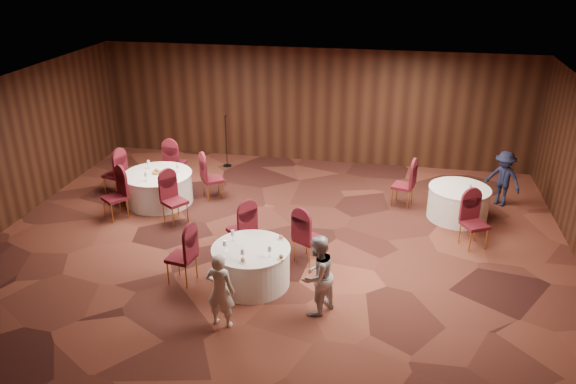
% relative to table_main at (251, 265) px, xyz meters
% --- Properties ---
extents(ground, '(12.00, 12.00, 0.00)m').
position_rel_table_main_xyz_m(ground, '(0.15, 1.57, -0.38)').
color(ground, black).
rests_on(ground, ground).
extents(room_shell, '(12.00, 12.00, 12.00)m').
position_rel_table_main_xyz_m(room_shell, '(0.15, 1.57, 1.59)').
color(room_shell, silver).
rests_on(room_shell, ground).
extents(table_main, '(1.43, 1.43, 0.74)m').
position_rel_table_main_xyz_m(table_main, '(0.00, 0.00, 0.00)').
color(table_main, white).
rests_on(table_main, ground).
extents(table_left, '(1.63, 1.63, 0.74)m').
position_rel_table_main_xyz_m(table_left, '(-3.07, 3.03, 0.00)').
color(table_left, white).
rests_on(table_left, ground).
extents(table_right, '(1.37, 1.37, 0.74)m').
position_rel_table_main_xyz_m(table_right, '(3.95, 3.50, -0.00)').
color(table_right, white).
rests_on(table_right, ground).
extents(chairs_main, '(2.83, 1.92, 1.00)m').
position_rel_table_main_xyz_m(chairs_main, '(-0.29, 0.65, 0.12)').
color(chairs_main, '#460E19').
rests_on(chairs_main, ground).
extents(chairs_left, '(3.16, 3.00, 1.00)m').
position_rel_table_main_xyz_m(chairs_left, '(-3.07, 3.08, 0.12)').
color(chairs_left, '#460E19').
rests_on(chairs_left, ground).
extents(chairs_right, '(2.12, 2.44, 1.00)m').
position_rel_table_main_xyz_m(chairs_right, '(3.43, 3.09, 0.12)').
color(chairs_right, '#460E19').
rests_on(chairs_right, ground).
extents(tabletop_main, '(1.15, 1.07, 0.22)m').
position_rel_table_main_xyz_m(tabletop_main, '(0.12, -0.14, 0.46)').
color(tabletop_main, silver).
rests_on(tabletop_main, table_main).
extents(tabletop_left, '(0.86, 0.80, 0.22)m').
position_rel_table_main_xyz_m(tabletop_left, '(-3.06, 3.03, 0.45)').
color(tabletop_left, silver).
rests_on(tabletop_left, table_left).
extents(tabletop_right, '(0.08, 0.08, 0.22)m').
position_rel_table_main_xyz_m(tabletop_right, '(4.12, 3.21, 0.52)').
color(tabletop_right, silver).
rests_on(tabletop_right, table_right).
extents(mic_stand, '(0.24, 0.24, 1.46)m').
position_rel_table_main_xyz_m(mic_stand, '(-2.14, 5.65, 0.04)').
color(mic_stand, black).
rests_on(mic_stand, ground).
extents(woman_a, '(0.52, 0.37, 1.33)m').
position_rel_table_main_xyz_m(woman_a, '(-0.18, -1.29, 0.29)').
color(woman_a, silver).
rests_on(woman_a, ground).
extents(woman_b, '(0.83, 0.88, 1.44)m').
position_rel_table_main_xyz_m(woman_b, '(1.30, -0.64, 0.35)').
color(woman_b, '#BCBCC1').
rests_on(woman_b, ground).
extents(man_c, '(1.00, 0.90, 1.35)m').
position_rel_table_main_xyz_m(man_c, '(5.02, 4.43, 0.30)').
color(man_c, '#161932').
rests_on(man_c, ground).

